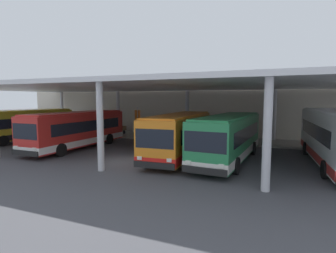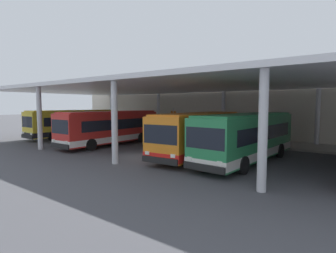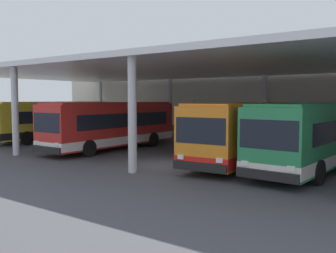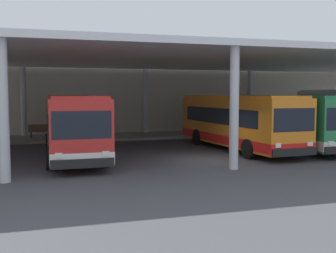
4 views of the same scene
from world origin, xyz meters
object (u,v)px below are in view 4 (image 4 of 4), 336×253
at_px(bus_far_bay, 292,120).
at_px(bench_waiting, 42,131).
at_px(bus_middle_bay, 237,121).
at_px(bus_second_bay, 73,125).
at_px(banner_sign, 85,112).

height_order(bus_far_bay, bench_waiting, bus_far_bay).
bearing_deg(bus_middle_bay, bus_far_bay, -0.79).
bearing_deg(bench_waiting, bus_far_bay, -30.91).
distance_m(bus_second_bay, bus_far_bay, 12.97).
relative_size(bus_middle_bay, bus_far_bay, 1.00).
distance_m(bus_middle_bay, bus_far_bay, 3.60).
relative_size(bus_second_bay, bus_middle_bay, 0.99).
relative_size(bus_middle_bay, bench_waiting, 5.93).
bearing_deg(bus_far_bay, bus_middle_bay, 179.21).
bearing_deg(bench_waiting, bus_second_bay, -79.90).
bearing_deg(bus_second_bay, bus_far_bay, 1.24).
bearing_deg(bus_second_bay, bus_middle_bay, 2.02).
height_order(bus_second_bay, banner_sign, banner_sign).
distance_m(bus_middle_bay, bench_waiting, 14.02).
bearing_deg(bus_middle_bay, bus_second_bay, -177.98).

